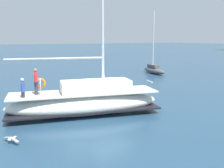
{
  "coord_description": "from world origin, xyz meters",
  "views": [
    {
      "loc": [
        14.09,
        -7.95,
        4.79
      ],
      "look_at": [
        -0.11,
        0.48,
        1.8
      ],
      "focal_mm": 40.65,
      "sensor_mm": 36.0,
      "label": 1
    }
  ],
  "objects": [
    {
      "name": "ground_plane",
      "position": [
        0.0,
        0.0,
        0.0
      ],
      "size": [
        400.0,
        400.0,
        0.0
      ],
      "primitive_type": "plane",
      "color": "navy"
    },
    {
      "name": "main_sailboat",
      "position": [
        -0.09,
        -1.44,
        0.92
      ],
      "size": [
        4.76,
        9.89,
        14.23
      ],
      "color": "white",
      "rests_on": "ground"
    },
    {
      "name": "moored_sloop_near",
      "position": [
        -12.74,
        14.7,
        0.57
      ],
      "size": [
        5.14,
        1.92,
        8.4
      ],
      "color": "#4C4C51",
      "rests_on": "ground"
    },
    {
      "name": "seagull",
      "position": [
        2.24,
        -6.3,
        0.23
      ],
      "size": [
        0.97,
        0.56,
        0.17
      ],
      "color": "silver",
      "rests_on": "ground"
    }
  ]
}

